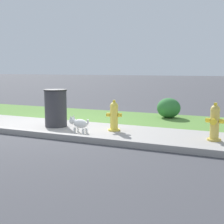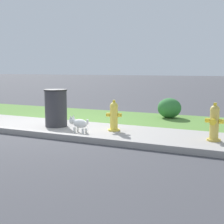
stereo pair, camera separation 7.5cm
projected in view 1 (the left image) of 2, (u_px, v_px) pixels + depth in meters
The scene contains 9 objects.
ground_plane at pixel (51, 127), 7.80m from camera, with size 120.00×120.00×0.00m, color #424247.
sidewalk_pavement at pixel (51, 126), 7.80m from camera, with size 18.00×1.98×0.01m, color #9E9993.
grass_verge at pixel (92, 115), 9.76m from camera, with size 18.00×2.37×0.01m, color #568438.
street_curb at pixel (22, 132), 6.83m from camera, with size 18.00×0.16×0.12m, color #9E9993.
fire_hydrant_by_grass_verge at pixel (215, 123), 6.20m from camera, with size 0.36×0.33×0.77m.
fire_hydrant_near_corner at pixel (114, 116), 7.22m from camera, with size 0.37×0.34×0.72m.
small_white_dog at pixel (79, 123), 7.00m from camera, with size 0.56×0.27×0.40m.
trash_bin at pixel (56, 108), 7.74m from camera, with size 0.57×0.57×0.93m.
shrub_bush_near_lamp at pixel (169, 108), 9.20m from camera, with size 0.69×0.69×0.59m.
Camera 1 is at (4.59, -6.35, 1.44)m, focal length 50.00 mm.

